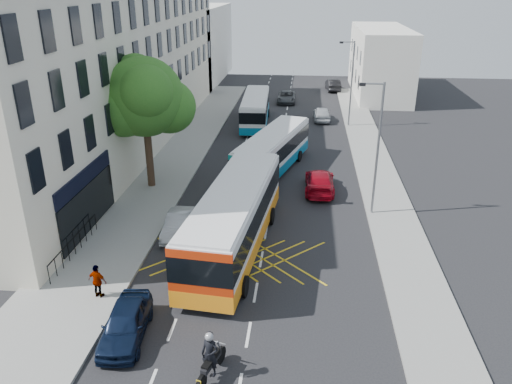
% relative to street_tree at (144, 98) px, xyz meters
% --- Properties ---
extents(ground, '(120.00, 120.00, 0.00)m').
position_rel_street_tree_xyz_m(ground, '(8.51, -14.97, -6.29)').
color(ground, black).
rests_on(ground, ground).
extents(pavement_left, '(5.00, 70.00, 0.15)m').
position_rel_street_tree_xyz_m(pavement_left, '(0.01, 0.03, -6.22)').
color(pavement_left, gray).
rests_on(pavement_left, ground).
extents(pavement_right, '(3.00, 70.00, 0.15)m').
position_rel_street_tree_xyz_m(pavement_right, '(16.01, 0.03, -6.22)').
color(pavement_right, gray).
rests_on(pavement_right, ground).
extents(terrace_main, '(8.30, 45.00, 13.50)m').
position_rel_street_tree_xyz_m(terrace_main, '(-5.49, 9.52, 0.46)').
color(terrace_main, beige).
rests_on(terrace_main, ground).
extents(terrace_far, '(8.00, 20.00, 10.00)m').
position_rel_street_tree_xyz_m(terrace_far, '(-5.49, 40.03, -1.29)').
color(terrace_far, silver).
rests_on(terrace_far, ground).
extents(building_right, '(6.00, 18.00, 8.00)m').
position_rel_street_tree_xyz_m(building_right, '(19.51, 33.03, -2.29)').
color(building_right, silver).
rests_on(building_right, ground).
extents(street_tree, '(6.30, 5.70, 8.80)m').
position_rel_street_tree_xyz_m(street_tree, '(0.00, 0.00, 0.00)').
color(street_tree, '#382619').
rests_on(street_tree, pavement_left).
extents(lamp_near, '(1.45, 0.15, 8.00)m').
position_rel_street_tree_xyz_m(lamp_near, '(14.71, -2.97, -1.68)').
color(lamp_near, slate).
rests_on(lamp_near, pavement_right).
extents(lamp_far, '(1.45, 0.15, 8.00)m').
position_rel_street_tree_xyz_m(lamp_far, '(14.71, 17.03, -1.68)').
color(lamp_far, slate).
rests_on(lamp_far, pavement_right).
extents(railings, '(0.08, 5.60, 1.14)m').
position_rel_street_tree_xyz_m(railings, '(-1.19, -9.67, -5.57)').
color(railings, black).
rests_on(railings, pavement_left).
extents(bus_near, '(4.03, 12.57, 3.48)m').
position_rel_street_tree_xyz_m(bus_near, '(6.99, -8.04, -4.46)').
color(bus_near, silver).
rests_on(bus_near, ground).
extents(bus_mid, '(5.27, 10.96, 3.01)m').
position_rel_street_tree_xyz_m(bus_mid, '(8.20, 3.92, -4.71)').
color(bus_mid, silver).
rests_on(bus_mid, ground).
extents(bus_far, '(2.90, 10.44, 2.91)m').
position_rel_street_tree_xyz_m(bus_far, '(5.60, 17.03, -4.76)').
color(bus_far, silver).
rests_on(bus_far, ground).
extents(motorbike, '(0.86, 2.19, 1.99)m').
position_rel_street_tree_xyz_m(motorbike, '(7.42, -17.43, -5.36)').
color(motorbike, black).
rests_on(motorbike, ground).
extents(parked_car_blue, '(1.99, 4.18, 1.38)m').
position_rel_street_tree_xyz_m(parked_car_blue, '(3.61, -15.59, -5.60)').
color(parked_car_blue, black).
rests_on(parked_car_blue, ground).
extents(parked_car_silver, '(1.35, 3.83, 1.26)m').
position_rel_street_tree_xyz_m(parked_car_silver, '(3.61, -6.65, -5.66)').
color(parked_car_silver, '#AAADB2').
rests_on(parked_car_silver, ground).
extents(red_hatchback, '(1.96, 4.81, 1.40)m').
position_rel_street_tree_xyz_m(red_hatchback, '(11.66, 0.49, -5.59)').
color(red_hatchback, '#A00616').
rests_on(red_hatchback, ground).
extents(distant_car_grey, '(2.12, 4.54, 1.26)m').
position_rel_street_tree_xyz_m(distant_car_grey, '(8.27, 26.96, -5.66)').
color(distant_car_grey, '#3C3F43').
rests_on(distant_car_grey, ground).
extents(distant_car_silver, '(1.80, 4.16, 1.40)m').
position_rel_street_tree_xyz_m(distant_car_silver, '(12.23, 19.18, -5.59)').
color(distant_car_silver, '#B8BCC1').
rests_on(distant_car_silver, ground).
extents(distant_car_dark, '(1.99, 4.63, 1.48)m').
position_rel_street_tree_xyz_m(distant_car_dark, '(14.01, 34.42, -5.55)').
color(distant_car_dark, black).
rests_on(distant_car_dark, ground).
extents(pedestrian_far, '(1.02, 0.62, 1.62)m').
position_rel_street_tree_xyz_m(pedestrian_far, '(1.51, -13.19, -5.33)').
color(pedestrian_far, gray).
rests_on(pedestrian_far, pavement_left).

